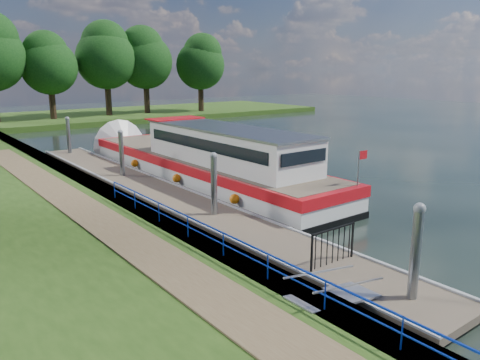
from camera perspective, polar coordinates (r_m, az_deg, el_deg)
ground at (r=13.60m, az=18.22°, el=-14.20°), size 160.00×160.00×0.00m
bank_edge at (r=23.59m, az=-17.31°, el=-1.37°), size 1.10×90.00×0.78m
far_bank at (r=62.90m, az=-16.73°, el=7.47°), size 60.00×18.00×0.60m
footpath at (r=16.56m, az=-14.89°, el=-5.92°), size 1.60×40.00×0.05m
blue_fence at (r=13.05m, az=0.51°, el=-8.35°), size 0.04×18.04×0.72m
pontoon at (r=22.86m, az=-9.52°, el=-1.94°), size 2.50×30.00×0.56m
mooring_piles at (r=22.59m, az=-9.63°, el=0.74°), size 0.30×27.30×3.55m
gangway at (r=12.26m, az=11.38°, el=-13.67°), size 2.58×1.00×0.92m
gate_panel at (r=14.35m, az=11.28°, el=-7.27°), size 1.85×0.05×1.15m
barge at (r=26.54m, az=-5.33°, el=2.32°), size 4.36×21.15×4.78m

